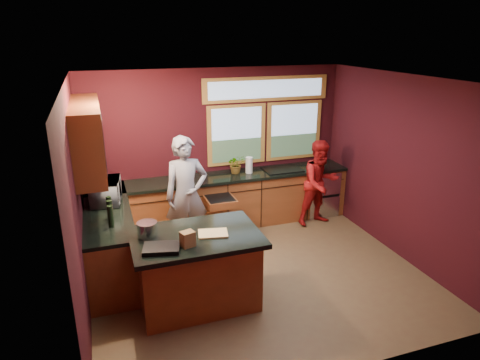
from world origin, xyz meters
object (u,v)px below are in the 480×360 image
island (197,269)px  person_grey (186,195)px  cutting_board (213,233)px  person_red (320,183)px  stock_pot (147,229)px

island → person_grey: 1.50m
cutting_board → island: bearing=166.0°
person_grey → island: bearing=-100.4°
person_grey → person_red: (2.40, 0.20, -0.15)m
person_grey → stock_pot: person_grey is taller
person_red → stock_pot: person_red is taller
island → person_red: 3.08m
person_grey → stock_pot: 1.48m
island → cutting_board: size_ratio=4.43×
person_grey → cutting_board: person_grey is taller
island → person_grey: bearing=82.4°
person_grey → cutting_board: size_ratio=5.20×
person_red → person_grey: bearing=176.7°
island → cutting_board: (0.20, -0.05, 0.48)m
island → cutting_board: 0.52m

